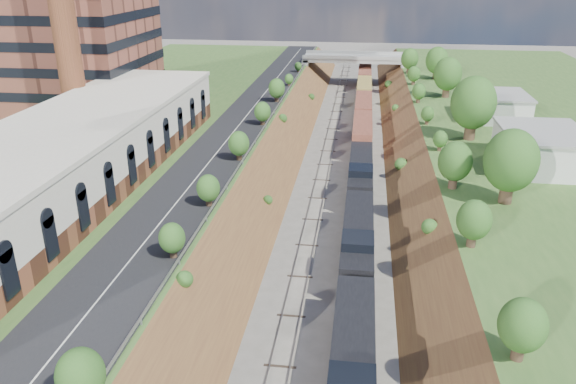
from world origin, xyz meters
TOP-DOWN VIEW (x-y plane):
  - platform_left at (-33.00, 60.00)m, footprint 44.00×180.00m
  - embankment_left at (-11.00, 60.00)m, footprint 10.00×180.00m
  - embankment_right at (11.00, 60.00)m, footprint 10.00×180.00m
  - rail_left_track at (-2.60, 60.00)m, footprint 1.58×180.00m
  - rail_right_track at (2.60, 60.00)m, footprint 1.58×180.00m
  - road at (-15.50, 60.00)m, footprint 8.00×180.00m
  - guardrail at (-11.40, 59.80)m, footprint 0.10×171.00m
  - commercial_building at (-28.00, 38.00)m, footprint 14.30×62.30m
  - overpass at (0.00, 122.00)m, footprint 24.50×8.30m
  - white_building_near at (23.50, 52.00)m, footprint 9.00×12.00m
  - white_building_far at (23.00, 74.00)m, footprint 8.00×10.00m
  - tree_right_large at (17.00, 40.00)m, footprint 5.25×5.25m
  - tree_left_crest at (-11.80, 20.00)m, footprint 2.45×2.45m
  - freight_train at (2.60, 69.72)m, footprint 2.95×118.93m

SIDE VIEW (x-z plane):
  - embankment_left at x=-11.00m, z-range -5.00..5.00m
  - embankment_right at x=11.00m, z-range -5.00..5.00m
  - rail_left_track at x=-2.60m, z-range 0.00..0.18m
  - rail_right_track at x=2.60m, z-range 0.00..0.18m
  - platform_left at x=-33.00m, z-range 0.00..5.00m
  - freight_train at x=2.60m, z-range 0.24..4.79m
  - overpass at x=0.00m, z-range 1.22..8.62m
  - road at x=-15.50m, z-range 5.00..5.10m
  - guardrail at x=-11.40m, z-range 5.20..5.90m
  - white_building_far at x=23.00m, z-range 5.00..8.60m
  - white_building_near at x=23.50m, z-range 5.00..9.00m
  - tree_left_crest at x=-11.80m, z-range 5.26..8.82m
  - commercial_building at x=-28.00m, z-range 5.01..12.01m
  - tree_right_large at x=17.00m, z-range 5.58..13.19m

